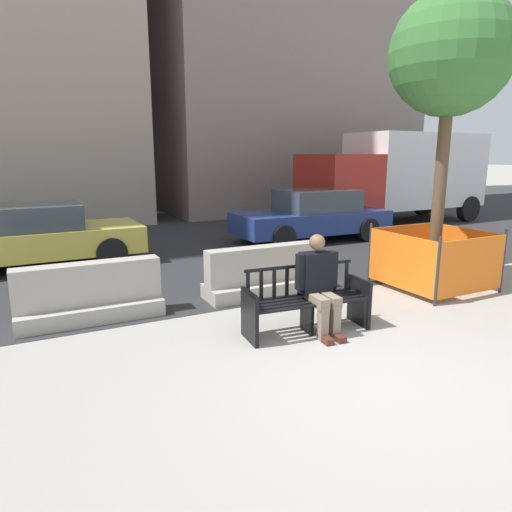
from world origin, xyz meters
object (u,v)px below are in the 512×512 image
Objects in this scene: street_bench at (306,303)px; delivery_truck at (398,174)px; jersey_barrier_left at (90,297)px; seated_person at (319,282)px; street_tree at (451,56)px; jersey_barrier_centre at (263,275)px; car_taxi_near at (40,236)px; construction_fence at (434,257)px; car_sedan_mid at (313,216)px.

delivery_truck reaches higher than street_bench.
jersey_barrier_left is at bearing 144.49° from street_bench.
delivery_truck is at bearing 41.11° from seated_person.
jersey_barrier_left is at bearing 169.63° from street_tree.
seated_person is 0.66× the size of jersey_barrier_centre.
jersey_barrier_left is (-2.51, 1.79, -0.06)m from street_bench.
delivery_truck reaches higher than seated_person.
car_taxi_near reaches higher than jersey_barrier_centre.
car_taxi_near reaches higher than seated_person.
seated_person is at bearing -25.84° from street_bench.
seated_person is 0.66× the size of jersey_barrier_left.
car_taxi_near is at bearing -172.71° from delivery_truck.
street_tree is 1.22× the size of car_taxi_near.
street_bench is at bearing -166.70° from street_tree.
construction_fence is (0.00, 0.00, -3.34)m from street_tree.
street_bench reaches higher than jersey_barrier_centre.
seated_person is 3.15m from construction_fence.
seated_person reaches higher than jersey_barrier_centre.
street_bench is at bearing 154.16° from seated_person.
construction_fence is at bearing 0.00° from street_tree.
street_tree is at bearing -10.37° from jersey_barrier_left.
seated_person is 0.30× the size of car_sedan_mid.
jersey_barrier_centre is (0.26, 1.73, -0.06)m from street_bench.
street_bench is at bearing -166.70° from construction_fence.
street_tree reaches higher than jersey_barrier_left.
street_bench is 0.43× the size of car_taxi_near.
car_taxi_near is (-6.16, 4.92, 0.11)m from construction_fence.
delivery_truck is (4.55, 1.55, 1.00)m from car_sedan_mid.
car_taxi_near is at bearing 141.42° from construction_fence.
jersey_barrier_left is (-2.77, 0.07, 0.00)m from jersey_barrier_centre.
car_taxi_near is (-2.99, 5.67, 0.26)m from street_bench.
street_tree reaches higher than construction_fence.
jersey_barrier_left is 0.29× the size of delivery_truck.
jersey_barrier_centre is 1.00× the size of jersey_barrier_left.
street_tree is at bearing 0.00° from construction_fence.
jersey_barrier_centre is 9.85m from delivery_truck.
construction_fence is at bearing -10.37° from jersey_barrier_left.
jersey_barrier_centre is 0.29× the size of delivery_truck.
street_bench is at bearing -124.53° from car_sedan_mid.
jersey_barrier_centre is 4.70m from street_tree.
jersey_barrier_centre is at bearing 161.57° from street_tree.
street_bench is 6.41m from car_taxi_near.
car_taxi_near is (-3.13, 5.74, -0.03)m from seated_person.
seated_person reaches higher than street_bench.
street_tree reaches higher than delivery_truck.
car_sedan_mid reaches higher than street_bench.
street_tree reaches higher than car_taxi_near.
car_taxi_near reaches higher than street_bench.
delivery_truck is (11.37, 1.45, 1.03)m from car_taxi_near.
street_tree is 8.52m from delivery_truck.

